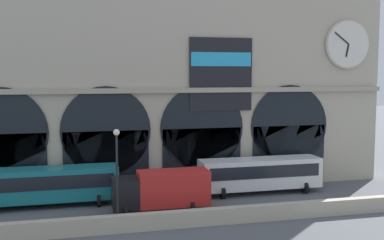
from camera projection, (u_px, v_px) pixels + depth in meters
name	position (u px, v px, depth m)	size (l,w,h in m)	color
ground_plane	(166.00, 208.00, 37.15)	(200.00, 200.00, 0.00)	#54565B
quay_parapet_wall	(180.00, 219.00, 32.38)	(90.00, 0.70, 1.16)	#B2A891
station_building	(150.00, 78.00, 43.80)	(44.77, 6.27, 20.96)	#B2A891
bus_midwest	(49.00, 184.00, 37.47)	(11.00, 3.25, 3.10)	#19727A
box_truck_center	(162.00, 189.00, 36.22)	(7.50, 2.91, 3.12)	black
bus_mideast	(260.00, 173.00, 41.63)	(11.00, 3.25, 3.10)	white
street_lamp_quayside	(117.00, 165.00, 31.76)	(0.44, 0.44, 6.90)	black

